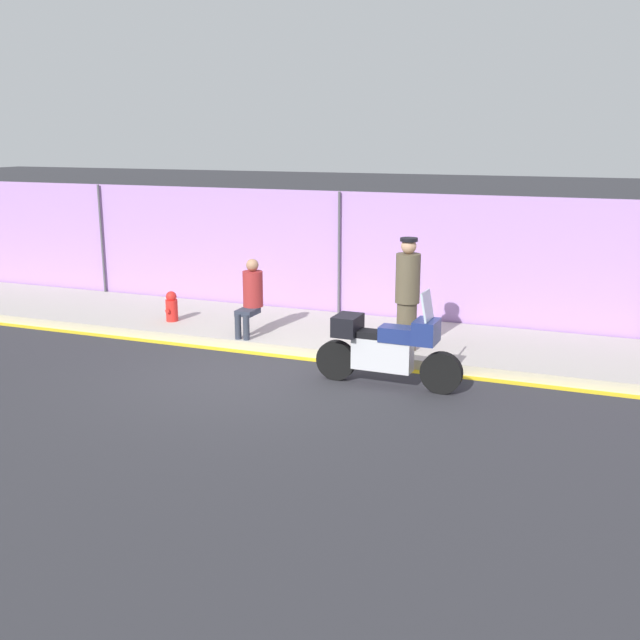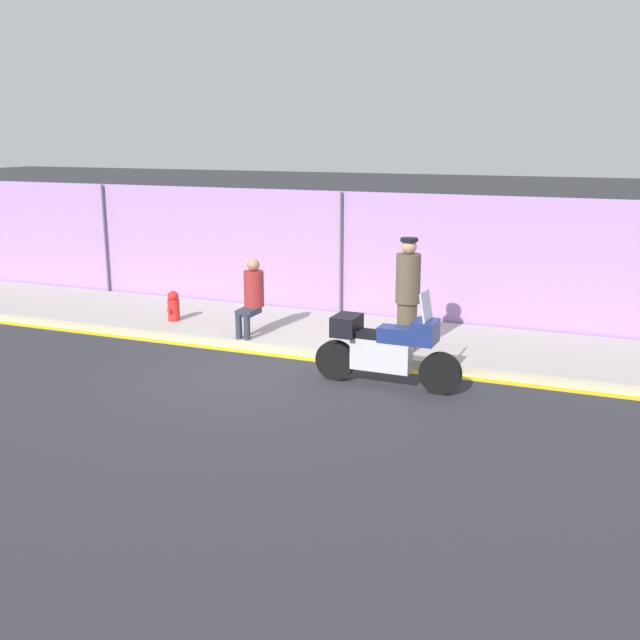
# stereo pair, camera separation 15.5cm
# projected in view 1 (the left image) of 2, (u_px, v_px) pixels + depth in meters

# --- Properties ---
(ground_plane) EXTENTS (120.00, 120.00, 0.00)m
(ground_plane) POSITION_uv_depth(u_px,v_px,m) (251.00, 378.00, 11.47)
(ground_plane) COLOR #2D2D33
(sidewalk) EXTENTS (41.88, 2.63, 0.16)m
(sidewalk) POSITION_uv_depth(u_px,v_px,m) (314.00, 332.00, 13.81)
(sidewalk) COLOR #ADA89E
(sidewalk) RESTS_ON ground_plane
(curb_paint_stripe) EXTENTS (41.88, 0.18, 0.01)m
(curb_paint_stripe) POSITION_uv_depth(u_px,v_px,m) (284.00, 356.00, 12.56)
(curb_paint_stripe) COLOR gold
(curb_paint_stripe) RESTS_ON ground_plane
(storefront_fence) EXTENTS (39.79, 0.17, 2.56)m
(storefront_fence) POSITION_uv_depth(u_px,v_px,m) (341.00, 257.00, 14.79)
(storefront_fence) COLOR #AD7FC6
(storefront_fence) RESTS_ON ground_plane
(motorcycle) EXTENTS (2.23, 0.52, 1.48)m
(motorcycle) POSITION_uv_depth(u_px,v_px,m) (386.00, 347.00, 10.96)
(motorcycle) COLOR black
(motorcycle) RESTS_ON ground_plane
(officer_standing) EXTENTS (0.40, 0.40, 1.86)m
(officer_standing) POSITION_uv_depth(u_px,v_px,m) (407.00, 293.00, 12.16)
(officer_standing) COLOR brown
(officer_standing) RESTS_ON sidewalk
(person_seated_on_curb) EXTENTS (0.36, 0.68, 1.35)m
(person_seated_on_curb) POSITION_uv_depth(u_px,v_px,m) (251.00, 293.00, 13.16)
(person_seated_on_curb) COLOR #2D3342
(person_seated_on_curb) RESTS_ON sidewalk
(fire_hydrant) EXTENTS (0.23, 0.28, 0.58)m
(fire_hydrant) POSITION_uv_depth(u_px,v_px,m) (172.00, 306.00, 14.22)
(fire_hydrant) COLOR red
(fire_hydrant) RESTS_ON sidewalk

